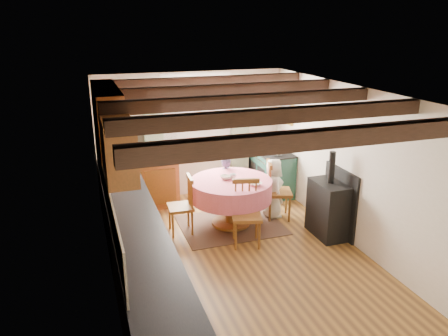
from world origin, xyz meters
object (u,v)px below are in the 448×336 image
object	(u,v)px
dining_table	(231,203)
chair_near	(247,214)
chair_left	(180,205)
child_right	(273,188)
aga_range	(271,172)
cast_iron_stove	(329,194)
cup	(233,177)
chair_right	(279,190)
child_far	(225,184)

from	to	relation	value
dining_table	chair_near	size ratio (longest dim) A/B	1.32
chair_left	child_right	distance (m)	1.67
aga_range	cast_iron_stove	size ratio (longest dim) A/B	0.69
chair_near	cup	distance (m)	0.80
aga_range	cup	xyz separation A→B (m)	(-1.20, -1.11, 0.41)
chair_right	cup	bearing A→B (deg)	108.93
chair_near	cast_iron_stove	xyz separation A→B (m)	(1.34, -0.11, 0.19)
chair_right	child_right	world-z (taller)	child_right
child_far	cup	distance (m)	0.71
aga_range	cast_iron_stove	world-z (taller)	cast_iron_stove
aga_range	cup	size ratio (longest dim) A/B	9.24
chair_near	chair_left	distance (m)	1.12
cup	chair_left	bearing A→B (deg)	179.38
cast_iron_stove	child_right	xyz separation A→B (m)	(-0.53, 0.94, -0.17)
chair_left	cast_iron_stove	xyz separation A→B (m)	(2.20, -0.84, 0.22)
chair_right	cup	xyz separation A→B (m)	(-0.85, -0.03, 0.35)
cast_iron_stove	child_far	xyz separation A→B (m)	(-1.24, 1.44, -0.19)
aga_range	child_right	xyz separation A→B (m)	(-0.42, -1.01, 0.08)
cup	chair_right	bearing A→B (deg)	1.82
chair_left	cast_iron_stove	size ratio (longest dim) A/B	0.68
dining_table	aga_range	bearing A→B (deg)	42.29
dining_table	chair_near	xyz separation A→B (m)	(0.01, -0.70, 0.10)
chair_right	cup	world-z (taller)	chair_right
chair_left	child_right	world-z (taller)	child_right
dining_table	aga_range	xyz separation A→B (m)	(1.24, 1.13, 0.04)
chair_left	aga_range	size ratio (longest dim) A/B	0.99
chair_near	aga_range	bearing A→B (deg)	71.26
aga_range	child_far	xyz separation A→B (m)	(-1.13, -0.50, 0.06)
dining_table	chair_near	distance (m)	0.71
dining_table	chair_right	xyz separation A→B (m)	(0.89, 0.04, 0.11)
cast_iron_stove	dining_table	bearing A→B (deg)	148.81
dining_table	cast_iron_stove	xyz separation A→B (m)	(1.35, -0.82, 0.29)
chair_near	chair_left	size ratio (longest dim) A/B	1.07
cast_iron_stove	cup	size ratio (longest dim) A/B	13.36
aga_range	cast_iron_stove	bearing A→B (deg)	-86.76
chair_left	aga_range	bearing A→B (deg)	120.90
cast_iron_stove	child_right	size ratio (longest dim) A/B	1.32
aga_range	child_far	bearing A→B (deg)	-156.10
chair_near	chair_right	distance (m)	1.15
cast_iron_stove	child_far	size ratio (longest dim) A/B	1.37
chair_left	cup	xyz separation A→B (m)	(0.89, -0.01, 0.38)
cup	cast_iron_stove	bearing A→B (deg)	-32.27
cast_iron_stove	chair_right	bearing A→B (deg)	118.25
chair_right	aga_range	bearing A→B (deg)	-0.67
chair_right	child_right	size ratio (longest dim) A/B	0.97
chair_near	cast_iron_stove	size ratio (longest dim) A/B	0.73
dining_table	child_far	size ratio (longest dim) A/B	1.32
dining_table	cup	distance (m)	0.46
child_far	dining_table	bearing A→B (deg)	61.81
dining_table	chair_right	world-z (taller)	chair_right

